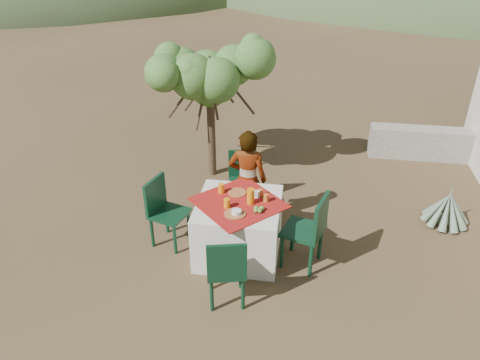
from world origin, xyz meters
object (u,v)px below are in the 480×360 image
chair_far (243,177)px  chair_right (310,228)px  person (248,180)px  agave (447,209)px  chair_near (226,269)px  shrub_tree (215,81)px  chair_left (164,209)px  juice_pitcher (251,196)px  table (239,228)px

chair_far → chair_right: chair_right is taller
person → agave: size_ratio=2.08×
chair_near → shrub_tree: size_ratio=0.45×
chair_left → shrub_tree: (0.31, 1.96, 1.08)m
chair_far → chair_near: (0.12, -2.03, 0.02)m
chair_far → person: bearing=-86.3°
chair_near → person: 1.58m
chair_far → chair_left: 1.35m
chair_far → juice_pitcher: size_ratio=4.37×
chair_left → juice_pitcher: bearing=-77.6°
chair_right → agave: (1.90, 1.19, -0.32)m
shrub_tree → juice_pitcher: 2.32m
chair_far → agave: (2.89, -0.03, -0.25)m
chair_left → agave: (3.77, 0.99, -0.28)m
agave → chair_far: bearing=179.5°
table → chair_left: (-0.99, 0.08, 0.14)m
shrub_tree → chair_near: bearing=-76.9°
shrub_tree → table: bearing=-71.6°
chair_far → shrub_tree: size_ratio=0.43×
chair_far → chair_right: size_ratio=0.88×
chair_near → agave: 3.43m
chair_far → chair_near: size_ratio=0.95×
chair_far → chair_right: bearing=-63.0°
chair_far → chair_near: 2.03m
chair_right → agave: 2.27m
chair_near → agave: (2.77, 2.00, -0.28)m
chair_far → chair_left: chair_left is taller
table → shrub_tree: (-0.68, 2.04, 1.22)m
chair_right → chair_left: bearing=-78.9°
chair_far → agave: chair_far is taller
chair_far → shrub_tree: (-0.58, 0.94, 1.11)m
chair_near → chair_right: (0.87, 0.81, 0.04)m
table → juice_pitcher: (0.15, -0.00, 0.48)m
table → person: (0.02, 0.63, 0.34)m
chair_far → chair_near: bearing=-98.7°
chair_near → chair_left: chair_left is taller
chair_far → chair_left: size_ratio=0.94×
chair_near → juice_pitcher: size_ratio=4.58×
table → juice_pitcher: size_ratio=6.53×
person → juice_pitcher: size_ratio=7.19×
chair_far → juice_pitcher: 1.19m
table → agave: bearing=21.1°
juice_pitcher → agave: bearing=22.2°
person → agave: 2.83m
chair_right → juice_pitcher: bearing=-81.9°
table → shrub_tree: bearing=108.4°
shrub_tree → juice_pitcher: bearing=-67.9°
chair_far → shrub_tree: shrub_tree is taller
person → juice_pitcher: person is taller
chair_far → chair_near: chair_near is taller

